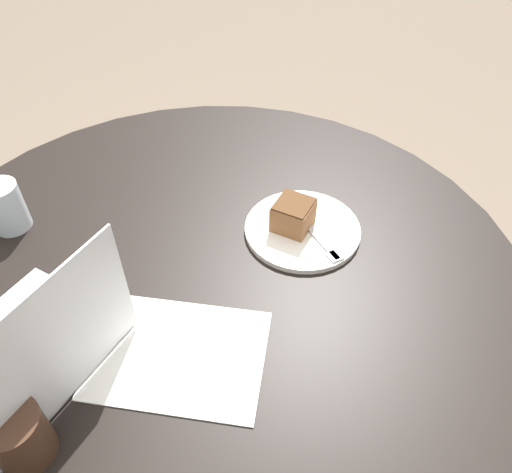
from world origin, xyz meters
TOP-DOWN VIEW (x-y plane):
  - ground_plane at (0.00, 0.00)m, footprint 12.00×12.00m
  - dining_table at (0.00, 0.00)m, footprint 1.25×1.25m
  - paper_document at (-0.06, 0.18)m, footprint 0.34×0.30m
  - plate at (-0.11, -0.19)m, footprint 0.24×0.24m
  - cake_slice at (-0.09, -0.19)m, footprint 0.08×0.08m
  - fork at (-0.16, -0.17)m, footprint 0.16×0.11m
  - coffee_glass at (0.03, 0.41)m, footprint 0.08×0.08m
  - water_glass at (0.43, 0.09)m, footprint 0.08×0.08m
  - laptop at (0.13, 0.32)m, footprint 0.25×0.31m

SIDE VIEW (x-z plane):
  - ground_plane at x=0.00m, z-range 0.00..0.00m
  - dining_table at x=0.00m, z-range 0.22..0.97m
  - paper_document at x=-0.06m, z-range 0.75..0.76m
  - plate at x=-0.11m, z-range 0.75..0.77m
  - fork at x=-0.16m, z-range 0.77..0.77m
  - laptop at x=0.13m, z-range 0.67..0.92m
  - cake_slice at x=-0.09m, z-range 0.77..0.83m
  - coffee_glass at x=0.03m, z-range 0.75..0.85m
  - water_glass at x=0.43m, z-range 0.75..0.86m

